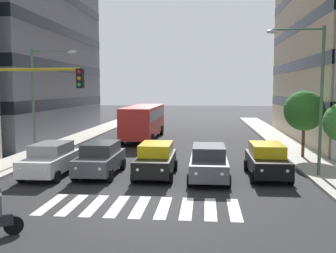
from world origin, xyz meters
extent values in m
plane|color=#262628|center=(0.00, 0.00, 0.00)|extent=(180.00, 180.00, 0.00)
cube|color=slate|center=(15.10, -20.89, 11.35)|extent=(9.64, 21.22, 22.69)
cube|color=black|center=(15.10, -20.89, 3.24)|extent=(9.68, 21.26, 0.90)
cube|color=black|center=(15.10, -20.89, 6.48)|extent=(9.68, 21.26, 0.90)
cube|color=black|center=(15.10, -20.89, 9.73)|extent=(9.68, 21.26, 0.90)
cube|color=silver|center=(-3.60, 0.00, 0.00)|extent=(0.45, 2.80, 0.01)
cube|color=silver|center=(-2.70, 0.00, 0.00)|extent=(0.45, 2.80, 0.01)
cube|color=silver|center=(-1.80, 0.00, 0.00)|extent=(0.45, 2.80, 0.01)
cube|color=silver|center=(-0.90, 0.00, 0.00)|extent=(0.45, 2.80, 0.01)
cube|color=silver|center=(0.00, 0.00, 0.00)|extent=(0.45, 2.80, 0.01)
cube|color=silver|center=(0.90, 0.00, 0.00)|extent=(0.45, 2.80, 0.01)
cube|color=silver|center=(1.80, 0.00, 0.00)|extent=(0.45, 2.80, 0.01)
cube|color=silver|center=(2.70, 0.00, 0.00)|extent=(0.45, 2.80, 0.01)
cube|color=silver|center=(3.60, 0.00, 0.00)|extent=(0.45, 2.80, 0.01)
cube|color=black|center=(-5.66, -5.58, 0.72)|extent=(1.80, 4.40, 0.80)
cube|color=yellow|center=(-5.66, -5.78, 1.42)|extent=(1.58, 2.46, 0.60)
cylinder|color=black|center=(-6.56, -4.13, 0.32)|extent=(0.22, 0.64, 0.64)
cylinder|color=black|center=(-4.76, -4.13, 0.32)|extent=(0.22, 0.64, 0.64)
cylinder|color=black|center=(-6.56, -7.04, 0.32)|extent=(0.22, 0.64, 0.64)
cylinder|color=black|center=(-4.76, -7.04, 0.32)|extent=(0.22, 0.64, 0.64)
sphere|color=white|center=(-6.24, -3.43, 0.80)|extent=(0.18, 0.18, 0.18)
sphere|color=white|center=(-5.09, -3.43, 0.80)|extent=(0.18, 0.18, 0.18)
cube|color=#474C51|center=(-2.66, -4.65, 0.72)|extent=(1.80, 4.40, 0.80)
cube|color=#343639|center=(-2.66, -4.85, 1.42)|extent=(1.58, 2.46, 0.60)
cylinder|color=black|center=(-3.56, -3.19, 0.32)|extent=(0.22, 0.64, 0.64)
cylinder|color=black|center=(-1.76, -3.19, 0.32)|extent=(0.22, 0.64, 0.64)
cylinder|color=black|center=(-3.56, -6.10, 0.32)|extent=(0.22, 0.64, 0.64)
cylinder|color=black|center=(-1.76, -6.10, 0.32)|extent=(0.22, 0.64, 0.64)
sphere|color=white|center=(-3.24, -2.50, 0.80)|extent=(0.18, 0.18, 0.18)
sphere|color=white|center=(-2.09, -2.50, 0.80)|extent=(0.18, 0.18, 0.18)
cube|color=black|center=(0.06, -5.21, 0.72)|extent=(1.80, 4.40, 0.80)
cube|color=yellow|center=(0.06, -5.41, 1.42)|extent=(1.58, 2.46, 0.60)
cylinder|color=black|center=(-0.84, -3.76, 0.32)|extent=(0.22, 0.64, 0.64)
cylinder|color=black|center=(0.96, -3.76, 0.32)|extent=(0.22, 0.64, 0.64)
cylinder|color=black|center=(-0.84, -6.66, 0.32)|extent=(0.22, 0.64, 0.64)
cylinder|color=black|center=(0.96, -6.66, 0.32)|extent=(0.22, 0.64, 0.64)
sphere|color=white|center=(-0.51, -3.06, 0.80)|extent=(0.18, 0.18, 0.18)
sphere|color=white|center=(0.64, -3.06, 0.80)|extent=(0.18, 0.18, 0.18)
cube|color=#474C51|center=(3.02, -5.21, 0.72)|extent=(1.80, 4.40, 0.80)
cube|color=#343639|center=(3.02, -5.41, 1.42)|extent=(1.58, 2.46, 0.60)
cylinder|color=black|center=(2.12, -3.76, 0.32)|extent=(0.22, 0.64, 0.64)
cylinder|color=black|center=(3.92, -3.76, 0.32)|extent=(0.22, 0.64, 0.64)
cylinder|color=black|center=(2.12, -6.66, 0.32)|extent=(0.22, 0.64, 0.64)
cylinder|color=black|center=(3.92, -6.66, 0.32)|extent=(0.22, 0.64, 0.64)
sphere|color=white|center=(2.44, -3.06, 0.80)|extent=(0.18, 0.18, 0.18)
sphere|color=white|center=(3.59, -3.06, 0.80)|extent=(0.18, 0.18, 0.18)
cube|color=silver|center=(5.53, -4.73, 0.72)|extent=(1.80, 4.40, 0.80)
cube|color=gray|center=(5.53, -4.93, 1.42)|extent=(1.58, 2.46, 0.60)
cylinder|color=black|center=(4.63, -3.28, 0.32)|extent=(0.22, 0.64, 0.64)
cylinder|color=black|center=(6.43, -3.28, 0.32)|extent=(0.22, 0.64, 0.64)
cylinder|color=black|center=(4.63, -6.18, 0.32)|extent=(0.22, 0.64, 0.64)
cylinder|color=black|center=(6.43, -6.18, 0.32)|extent=(0.22, 0.64, 0.64)
sphere|color=white|center=(4.95, -2.58, 0.80)|extent=(0.18, 0.18, 0.18)
sphere|color=white|center=(6.11, -2.58, 0.80)|extent=(0.18, 0.18, 0.18)
cube|color=red|center=(3.02, -19.75, 1.75)|extent=(2.50, 10.50, 2.50)
cube|color=black|center=(3.02, -19.75, 2.30)|extent=(2.52, 9.87, 0.80)
cylinder|color=black|center=(1.77, -16.08, 0.50)|extent=(0.28, 1.00, 1.00)
cylinder|color=black|center=(4.27, -16.08, 0.50)|extent=(0.28, 1.00, 1.00)
cylinder|color=black|center=(1.77, -22.90, 0.50)|extent=(0.28, 1.00, 1.00)
cylinder|color=black|center=(4.27, -22.90, 0.50)|extent=(0.28, 1.00, 1.00)
cylinder|color=black|center=(3.45, 3.20, 0.30)|extent=(0.58, 0.37, 0.60)
cylinder|color=#AD991E|center=(4.85, -0.41, 5.30)|extent=(4.88, 0.12, 0.12)
cube|color=black|center=(2.41, -0.41, 4.95)|extent=(0.24, 0.28, 0.76)
sphere|color=red|center=(2.41, -0.26, 5.19)|extent=(0.14, 0.14, 0.14)
sphere|color=orange|center=(2.41, -0.26, 4.95)|extent=(0.14, 0.14, 0.14)
sphere|color=green|center=(2.41, -0.26, 4.71)|extent=(0.14, 0.14, 0.14)
cylinder|color=#4C6B56|center=(-8.29, -5.73, 3.90)|extent=(0.16, 0.16, 7.50)
cylinder|color=#4C6B56|center=(-7.03, -5.73, 7.50)|extent=(2.52, 0.10, 0.10)
ellipsoid|color=#B7BCC1|center=(-5.77, -5.73, 7.40)|extent=(0.56, 0.28, 0.20)
cylinder|color=#4C6B56|center=(8.29, -8.92, 3.59)|extent=(0.16, 0.16, 6.89)
cylinder|color=#4C6B56|center=(7.01, -8.92, 6.89)|extent=(2.56, 0.10, 0.10)
ellipsoid|color=#B7BCC1|center=(5.74, -8.92, 6.79)|extent=(0.56, 0.28, 0.20)
cylinder|color=#513823|center=(-8.78, -11.01, 1.26)|extent=(0.20, 0.20, 2.23)
sphere|color=#2D6B28|center=(-8.78, -11.01, 3.15)|extent=(2.57, 2.57, 2.57)
camera|label=1|loc=(-2.47, 14.32, 4.55)|focal=41.16mm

